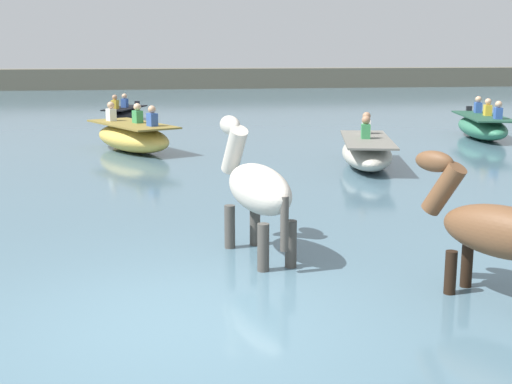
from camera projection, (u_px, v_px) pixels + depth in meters
The scene contains 9 objects.
ground_plane at pixel (177, 366), 6.17m from camera, with size 120.00×120.00×0.00m, color #756B56.
water_surface at pixel (155, 166), 15.79m from camera, with size 90.00×90.00×0.42m, color #476675.
horse_lead_pinto at pixel (256, 192), 7.95m from camera, with size 0.83×1.86×2.02m.
horse_trailing_bay at pixel (496, 235), 6.52m from camera, with size 1.17×1.55×1.82m.
boat_near_port at pixel (482, 126), 19.07m from camera, with size 1.85×3.58×1.11m.
boat_distant_east at pixel (133, 137), 16.55m from camera, with size 2.40×3.29×1.16m.
boat_far_inshore at pixel (366, 152), 14.33m from camera, with size 1.74×3.31×1.08m.
boat_mid_outer at pixel (125, 114), 23.71m from camera, with size 1.63×2.63×0.97m.
far_shoreline at pixel (146, 82), 45.01m from camera, with size 80.00×2.40×1.74m, color #605B4C.
Camera 1 is at (-0.23, -5.76, 2.80)m, focal length 47.70 mm.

